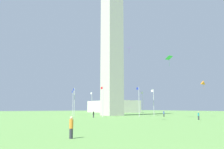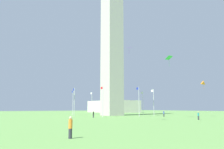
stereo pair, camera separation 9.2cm
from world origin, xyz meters
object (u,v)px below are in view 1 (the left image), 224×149
(flagpole_sw, at_px, (154,101))
(flagpole_nw, at_px, (118,102))
(person_orange_shirt, at_px, (71,127))
(person_teal_shirt, at_px, (198,116))
(flagpole_w, at_px, (143,102))
(kite_orange_delta, at_px, (204,84))
(flagpole_se, at_px, (103,100))
(flagpole_e, at_px, (74,101))
(kite_purple_diamond, at_px, (129,48))
(person_black_shirt, at_px, (93,114))
(distant_building, at_px, (113,107))
(flagpole_n, at_px, (92,102))
(kite_green_diamond, at_px, (169,58))
(flagpole_ne, at_px, (73,102))
(obelisk_monument, at_px, (112,39))
(person_blue_shirt, at_px, (164,114))
(flagpole_s, at_px, (139,100))

(flagpole_sw, xyz_separation_m, flagpole_nw, (19.00, -0.00, 0.00))
(person_orange_shirt, xyz_separation_m, person_teal_shirt, (12.65, -34.40, -0.04))
(flagpole_w, height_order, kite_orange_delta, kite_orange_delta)
(flagpole_se, xyz_separation_m, person_teal_shirt, (-23.58, -8.72, -3.72))
(flagpole_e, height_order, kite_purple_diamond, kite_purple_diamond)
(person_teal_shirt, bearing_deg, person_black_shirt, 60.01)
(distant_building, bearing_deg, person_orange_shirt, 143.73)
(flagpole_n, relative_size, flagpole_w, 1.00)
(flagpole_e, xyz_separation_m, kite_orange_delta, (-23.88, -28.63, 4.66))
(person_teal_shirt, xyz_separation_m, kite_green_diamond, (8.88, -1.65, 14.04))
(flagpole_e, bearing_deg, distant_building, -45.15)
(person_orange_shirt, bearing_deg, flagpole_n, -9.68)
(flagpole_ne, distance_m, kite_purple_diamond, 27.42)
(flagpole_n, relative_size, kite_purple_diamond, 4.04)
(obelisk_monument, height_order, flagpole_se, obelisk_monument)
(person_black_shirt, relative_size, kite_orange_delta, 0.67)
(person_orange_shirt, height_order, person_teal_shirt, person_orange_shirt)
(flagpole_se, bearing_deg, person_blue_shirt, -118.33)
(person_black_shirt, bearing_deg, flagpole_ne, 63.93)
(obelisk_monument, distance_m, flagpole_e, 24.92)
(obelisk_monument, bearing_deg, flagpole_sw, -134.83)
(kite_orange_delta, bearing_deg, kite_purple_diamond, 56.47)
(flagpole_e, relative_size, person_blue_shirt, 4.85)
(flagpole_n, height_order, flagpole_s, same)
(person_orange_shirt, distance_m, kite_orange_delta, 55.55)
(flagpole_n, relative_size, kite_orange_delta, 3.27)
(flagpole_n, distance_m, person_black_shirt, 29.00)
(person_teal_shirt, xyz_separation_m, kite_orange_delta, (9.21, -15.98, 8.39))
(flagpole_e, distance_m, flagpole_w, 26.88)
(flagpole_e, bearing_deg, person_orange_shirt, 154.57)
(flagpole_n, distance_m, person_blue_shirt, 31.69)
(flagpole_e, height_order, person_orange_shirt, flagpole_e)
(obelisk_monument, bearing_deg, flagpole_n, 0.00)
(flagpole_n, xyz_separation_m, kite_green_diamond, (-37.64, -0.86, 10.32))
(person_blue_shirt, bearing_deg, flagpole_s, 66.42)
(kite_green_diamond, bearing_deg, flagpole_se, 35.18)
(obelisk_monument, relative_size, flagpole_s, 6.12)
(flagpole_e, height_order, person_teal_shirt, flagpole_e)
(person_blue_shirt, xyz_separation_m, kite_purple_diamond, (5.32, 7.82, 18.83))
(flagpole_n, relative_size, person_teal_shirt, 4.94)
(flagpole_se, xyz_separation_m, person_black_shirt, (-2.36, 4.18, -3.71))
(flagpole_n, height_order, kite_orange_delta, kite_orange_delta)
(flagpole_w, height_order, person_black_shirt, flagpole_w)
(flagpole_n, relative_size, flagpole_s, 1.00)
(flagpole_e, xyz_separation_m, distant_building, (43.47, -43.70, -1.42))
(obelisk_monument, relative_size, flagpole_nw, 6.12)
(flagpole_nw, bearing_deg, person_blue_shirt, 171.47)
(flagpole_e, distance_m, person_teal_shirt, 35.62)
(flagpole_sw, relative_size, person_orange_shirt, 4.70)
(kite_orange_delta, bearing_deg, flagpole_sw, 21.61)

